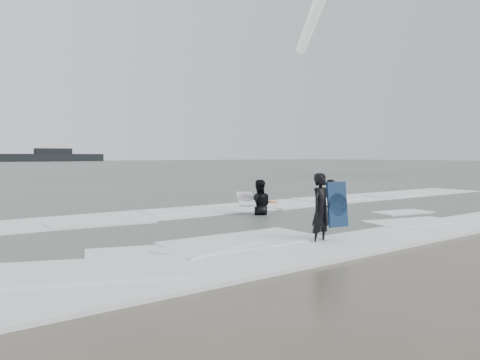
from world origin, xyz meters
TOP-DOWN VIEW (x-y plane):
  - ground at (0.00, 0.00)m, footprint 320.00×320.00m
  - surfer_centre at (-1.68, -0.16)m, footprint 0.61×0.45m
  - surfer_wading at (0.15, 4.22)m, footprint 1.04×0.98m
  - surfer_right_near at (1.82, 6.63)m, footprint 0.99×0.70m
  - surfer_right_far at (8.80, 9.12)m, footprint 1.04×1.05m
  - surf_foam at (0.00, 3.70)m, footprint 30.03×9.06m
  - bodyboards at (0.24, 3.57)m, footprint 4.47×7.56m
  - vessel_horizon at (31.27, 144.49)m, footprint 30.09×5.37m

SIDE VIEW (x-z plane):
  - ground at x=0.00m, z-range 0.00..0.00m
  - surfer_centre at x=-1.68m, z-range -0.77..0.77m
  - surfer_wading at x=0.15m, z-range -0.85..0.85m
  - surfer_right_near at x=1.82m, z-range -0.78..0.78m
  - surfer_right_far at x=8.80m, z-range -0.92..0.92m
  - surf_foam at x=0.00m, z-range 0.00..0.08m
  - bodyboards at x=0.24m, z-range -0.13..1.12m
  - vessel_horizon at x=31.27m, z-range -0.52..3.56m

